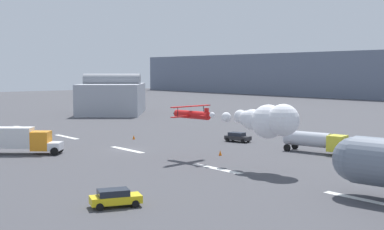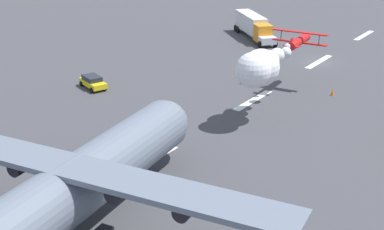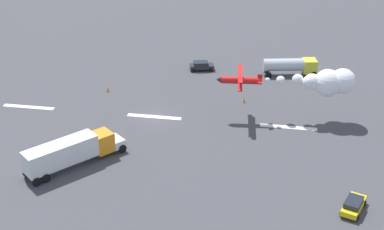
{
  "view_description": "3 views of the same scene",
  "coord_description": "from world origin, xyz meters",
  "px_view_note": "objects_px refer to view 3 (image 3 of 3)",
  "views": [
    {
      "loc": [
        64.72,
        -41.41,
        11.52
      ],
      "look_at": [
        12.36,
        2.08,
        5.78
      ],
      "focal_mm": 49.32,
      "sensor_mm": 36.0,
      "label": 1
    },
    {
      "loc": [
        73.25,
        28.57,
        22.22
      ],
      "look_at": [
        31.94,
        0.0,
        2.24
      ],
      "focal_mm": 51.96,
      "sensor_mm": 36.0,
      "label": 2
    },
    {
      "loc": [
        17.67,
        -72.3,
        38.82
      ],
      "look_at": [
        6.18,
        -3.41,
        2.56
      ],
      "focal_mm": 53.67,
      "sensor_mm": 36.0,
      "label": 3
    }
  ],
  "objects_px": {
    "semi_truck_orange": "(71,151)",
    "traffic_cone_far": "(244,100)",
    "followme_car_yellow": "(354,205)",
    "airport_staff_sedan": "(201,66)",
    "fuel_tanker_truck": "(291,65)",
    "traffic_cone_near": "(108,89)",
    "stunt_biplane_red": "(324,82)"
  },
  "relations": [
    {
      "from": "semi_truck_orange",
      "to": "traffic_cone_far",
      "type": "relative_size",
      "value": 15.73
    },
    {
      "from": "followme_car_yellow",
      "to": "traffic_cone_far",
      "type": "bearing_deg",
      "value": 119.36
    },
    {
      "from": "airport_staff_sedan",
      "to": "traffic_cone_far",
      "type": "height_order",
      "value": "airport_staff_sedan"
    },
    {
      "from": "semi_truck_orange",
      "to": "airport_staff_sedan",
      "type": "relative_size",
      "value": 2.65
    },
    {
      "from": "fuel_tanker_truck",
      "to": "followme_car_yellow",
      "type": "bearing_deg",
      "value": -78.67
    },
    {
      "from": "traffic_cone_near",
      "to": "airport_staff_sedan",
      "type": "bearing_deg",
      "value": 40.02
    },
    {
      "from": "followme_car_yellow",
      "to": "airport_staff_sedan",
      "type": "relative_size",
      "value": 1.05
    },
    {
      "from": "airport_staff_sedan",
      "to": "traffic_cone_near",
      "type": "bearing_deg",
      "value": -139.98
    },
    {
      "from": "semi_truck_orange",
      "to": "airport_staff_sedan",
      "type": "height_order",
      "value": "semi_truck_orange"
    },
    {
      "from": "stunt_biplane_red",
      "to": "semi_truck_orange",
      "type": "distance_m",
      "value": 35.93
    },
    {
      "from": "traffic_cone_near",
      "to": "stunt_biplane_red",
      "type": "bearing_deg",
      "value": -6.84
    },
    {
      "from": "followme_car_yellow",
      "to": "airport_staff_sedan",
      "type": "bearing_deg",
      "value": 121.51
    },
    {
      "from": "stunt_biplane_red",
      "to": "followme_car_yellow",
      "type": "xyz_separation_m",
      "value": [
        3.0,
        -21.69,
        -5.07
      ]
    },
    {
      "from": "airport_staff_sedan",
      "to": "traffic_cone_near",
      "type": "relative_size",
      "value": 5.92
    },
    {
      "from": "traffic_cone_far",
      "to": "semi_truck_orange",
      "type": "bearing_deg",
      "value": -132.41
    },
    {
      "from": "stunt_biplane_red",
      "to": "traffic_cone_far",
      "type": "distance_m",
      "value": 13.05
    },
    {
      "from": "traffic_cone_far",
      "to": "traffic_cone_near",
      "type": "bearing_deg",
      "value": 179.17
    },
    {
      "from": "stunt_biplane_red",
      "to": "traffic_cone_far",
      "type": "height_order",
      "value": "stunt_biplane_red"
    },
    {
      "from": "traffic_cone_far",
      "to": "fuel_tanker_truck",
      "type": "bearing_deg",
      "value": 60.39
    },
    {
      "from": "semi_truck_orange",
      "to": "traffic_cone_near",
      "type": "relative_size",
      "value": 15.73
    },
    {
      "from": "stunt_biplane_red",
      "to": "semi_truck_orange",
      "type": "bearing_deg",
      "value": -149.94
    },
    {
      "from": "followme_car_yellow",
      "to": "traffic_cone_far",
      "type": "relative_size",
      "value": 6.2
    },
    {
      "from": "airport_staff_sedan",
      "to": "traffic_cone_near",
      "type": "distance_m",
      "value": 17.48
    },
    {
      "from": "stunt_biplane_red",
      "to": "followme_car_yellow",
      "type": "bearing_deg",
      "value": -82.13
    },
    {
      "from": "fuel_tanker_truck",
      "to": "traffic_cone_near",
      "type": "distance_m",
      "value": 30.84
    },
    {
      "from": "semi_truck_orange",
      "to": "traffic_cone_far",
      "type": "distance_m",
      "value": 29.22
    },
    {
      "from": "stunt_biplane_red",
      "to": "airport_staff_sedan",
      "type": "relative_size",
      "value": 4.38
    },
    {
      "from": "stunt_biplane_red",
      "to": "airport_staff_sedan",
      "type": "distance_m",
      "value": 25.32
    },
    {
      "from": "traffic_cone_near",
      "to": "semi_truck_orange",
      "type": "bearing_deg",
      "value": -84.58
    },
    {
      "from": "stunt_biplane_red",
      "to": "traffic_cone_near",
      "type": "relative_size",
      "value": 25.97
    },
    {
      "from": "semi_truck_orange",
      "to": "traffic_cone_near",
      "type": "bearing_deg",
      "value": 95.42
    },
    {
      "from": "fuel_tanker_truck",
      "to": "traffic_cone_far",
      "type": "relative_size",
      "value": 12.31
    }
  ]
}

